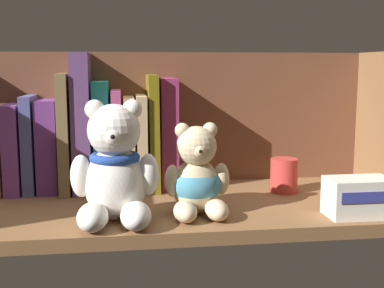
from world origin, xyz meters
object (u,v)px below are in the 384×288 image
object	(u,v)px
book_10	(129,142)
book_11	(141,141)
book_12	(153,131)
book_3	(16,147)
book_7	(83,122)
book_9	(117,139)
teddy_bear_smaller	(197,179)
small_product_box	(359,197)
book_5	(50,145)
book_13	(168,132)
book_6	(67,132)
teddy_bear_larger	(115,170)
book_8	(102,135)
book_4	(32,143)
pillar_candle	(284,175)

from	to	relation	value
book_10	book_11	size ratio (longest dim) A/B	0.98
book_11	book_12	world-z (taller)	book_12
book_3	book_7	size ratio (longest dim) A/B	0.64
book_9	book_10	distance (cm)	2.24
book_10	teddy_bear_smaller	bearing A→B (deg)	-63.16
book_11	small_product_box	xyz separation A→B (cm)	(30.97, -23.20, -5.58)
book_3	book_5	size ratio (longest dim) A/B	0.96
book_5	book_7	bearing A→B (deg)	0.00
book_11	teddy_bear_smaller	distance (cm)	20.64
book_3	book_13	world-z (taller)	book_13
book_6	teddy_bear_larger	world-z (taller)	book_6
book_8	book_4	bearing A→B (deg)	180.00
book_8	book_10	distance (cm)	4.95
book_3	book_7	bearing A→B (deg)	0.00
pillar_candle	book_6	bearing A→B (deg)	168.30
book_5	book_10	world-z (taller)	book_10
book_12	book_5	bearing A→B (deg)	180.00
book_3	book_13	bearing A→B (deg)	0.00
book_5	book_13	xyz separation A→B (cm)	(21.07, 0.00, 1.84)
book_10	teddy_bear_larger	bearing A→B (deg)	-96.46
book_7	teddy_bear_smaller	size ratio (longest dim) A/B	1.76
pillar_candle	small_product_box	distance (cm)	16.68
book_10	book_12	world-z (taller)	book_12
book_11	book_13	distance (cm)	5.08
book_5	book_11	world-z (taller)	book_11
book_12	book_10	bearing A→B (deg)	180.00
book_7	book_12	world-z (taller)	book_7
teddy_bear_larger	book_10	bearing A→B (deg)	83.54
teddy_bear_larger	pillar_candle	world-z (taller)	teddy_bear_larger
book_10	small_product_box	world-z (taller)	book_10
book_9	teddy_bear_larger	bearing A→B (deg)	-90.54
pillar_candle	book_3	bearing A→B (deg)	170.47
book_5	book_13	distance (cm)	21.15
book_12	pillar_candle	size ratio (longest dim) A/B	3.43
book_8	book_9	distance (cm)	2.72
book_4	book_10	bearing A→B (deg)	0.00
book_8	book_10	bearing A→B (deg)	0.00
book_8	teddy_bear_larger	bearing A→B (deg)	-83.33
book_10	book_11	distance (cm)	2.18
book_12	book_13	distance (cm)	2.77
book_3	book_6	distance (cm)	9.19
book_3	book_7	world-z (taller)	book_7
book_4	pillar_candle	size ratio (longest dim) A/B	2.84
book_8	book_5	bearing A→B (deg)	180.00
book_4	teddy_bear_larger	xyz separation A→B (cm)	(14.78, -20.68, -1.06)
book_7	book_10	bearing A→B (deg)	0.00
book_6	book_9	size ratio (longest dim) A/B	1.16
book_5	book_11	size ratio (longest dim) A/B	0.96
book_9	small_product_box	bearing A→B (deg)	-33.33
book_7	small_product_box	distance (cm)	48.22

